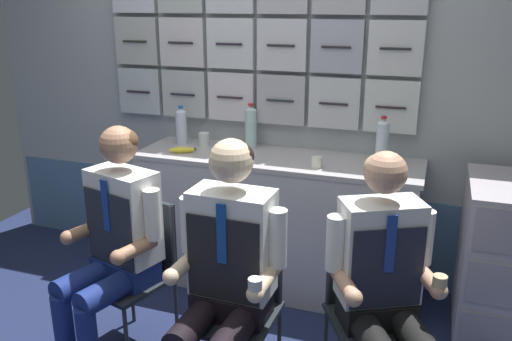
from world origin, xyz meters
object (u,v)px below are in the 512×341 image
Objects in this scene: folding_chair_left at (139,259)px; espresso_cup_small at (317,162)px; sparkling_bottle_green at (181,126)px; snack_banana at (182,150)px; folding_chair_right at (239,290)px; crew_member_left at (113,238)px; service_trolley at (499,258)px; crew_member_by_counter at (385,281)px; folding_chair_by_counter at (369,296)px; crew_member_right at (226,268)px.

espresso_cup_small reaches higher than folding_chair_left.
sparkling_bottle_green is 1.55× the size of snack_banana.
crew_member_left is at bearing -178.02° from folding_chair_right.
service_trolley is 1.13× the size of folding_chair_left.
crew_member_by_counter is 4.67× the size of sparkling_bottle_green.
folding_chair_by_counter is at bearing -57.79° from espresso_cup_small.
crew_member_by_counter reaches higher than folding_chair_left.
crew_member_right is 1.03× the size of crew_member_by_counter.
folding_chair_by_counter is 0.67× the size of crew_member_by_counter.
crew_member_left is at bearing 168.80° from crew_member_right.
snack_banana is (-1.40, 0.84, 0.24)m from crew_member_by_counter.
espresso_cup_small is 0.39× the size of snack_banana.
crew_member_by_counter reaches higher than sparkling_bottle_green.
service_trolley is 0.74× the size of crew_member_left.
crew_member_right reaches higher than folding_chair_left.
folding_chair_by_counter is 12.34× the size of espresso_cup_small.
snack_banana is at bearing 178.62° from espresso_cup_small.
folding_chair_right is at bearing -49.88° from snack_banana.
folding_chair_right is 0.96m from espresso_cup_small.
service_trolley is at bearing 55.34° from crew_member_by_counter.
service_trolley is 5.43× the size of snack_banana.
folding_chair_by_counter is (1.24, 0.03, 0.00)m from folding_chair_left.
folding_chair_right is 4.82× the size of snack_banana.
crew_member_right is at bearing -91.41° from folding_chair_right.
folding_chair_by_counter is at bearing 7.92° from crew_member_left.
espresso_cup_small is (0.18, 0.99, 0.23)m from crew_member_right.
snack_banana is (-0.72, 1.01, 0.21)m from crew_member_right.
sparkling_bottle_green is at bearing 101.65° from folding_chair_left.
snack_banana is (-0.72, 0.86, 0.41)m from folding_chair_right.
folding_chair_right is at bearing 88.59° from crew_member_right.
folding_chair_by_counter is (0.60, 0.15, 0.00)m from folding_chair_right.
crew_member_right reaches higher than folding_chair_right.
folding_chair_by_counter is (-0.62, -0.64, 0.01)m from service_trolley.
folding_chair_by_counter is at bearing -27.92° from snack_banana.
folding_chair_left is (-1.86, -0.67, 0.01)m from service_trolley.
sparkling_bottle_green is at bearing 147.62° from folding_chair_by_counter.
sparkling_bottle_green is (-1.43, 0.91, 0.52)m from folding_chair_by_counter.
crew_member_right reaches higher than crew_member_by_counter.
crew_member_left reaches higher than espresso_cup_small.
snack_banana is (-0.04, 0.88, 0.23)m from crew_member_left.
service_trolley is 2.13m from sparkling_bottle_green.
crew_member_left reaches higher than folding_chair_by_counter.
sparkling_bottle_green is (-0.82, 1.22, 0.32)m from crew_member_right.
service_trolley reaches higher than folding_chair_right.
sparkling_bottle_green is at bearing 117.26° from snack_banana.
folding_chair_right is 3.11× the size of sparkling_bottle_green.
crew_member_right is at bearing -152.77° from folding_chair_by_counter.
espresso_cup_small is at bearing 78.26° from folding_chair_right.
crew_member_right is at bearing -55.94° from sparkling_bottle_green.
crew_member_right is 4.82× the size of sparkling_bottle_green.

